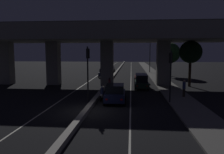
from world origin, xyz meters
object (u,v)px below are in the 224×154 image
object	(u,v)px
car_dark_blue_lead_oncoming	(104,73)
pedestrian_on_sidewalk	(184,88)
car_dark_green_second	(141,81)
motorcycle_white_filtering_near	(102,94)
car_dark_blue_lead	(115,93)
car_dark_red_third	(140,78)
street_lamp	(149,54)
traffic_light_left_of_median	(88,64)
motorcycle_red_filtering_mid	(109,84)
traffic_light_right_of_median	(171,68)
car_dark_blue_second_oncoming	(110,68)

from	to	relation	value
car_dark_blue_lead_oncoming	pedestrian_on_sidewalk	distance (m)	22.19
car_dark_green_second	motorcycle_white_filtering_near	xyz separation A→B (m)	(-4.33, -8.02, -0.37)
car_dark_blue_lead	car_dark_blue_lead_oncoming	bearing A→B (deg)	8.43
car_dark_green_second	car_dark_red_third	xyz separation A→B (m)	(0.09, 6.02, -0.25)
car_dark_blue_lead	car_dark_blue_lead_oncoming	xyz separation A→B (m)	(-3.77, 22.09, -0.05)
street_lamp	traffic_light_left_of_median	bearing A→B (deg)	-104.57
car_dark_red_third	motorcycle_white_filtering_near	xyz separation A→B (m)	(-4.41, -14.04, -0.12)
street_lamp	car_dark_blue_lead	world-z (taller)	street_lamp
car_dark_green_second	motorcycle_red_filtering_mid	world-z (taller)	car_dark_green_second
pedestrian_on_sidewalk	street_lamp	bearing A→B (deg)	92.89
street_lamp	motorcycle_red_filtering_mid	bearing A→B (deg)	-106.30
street_lamp	car_dark_blue_lead_oncoming	world-z (taller)	street_lamp
car_dark_blue_lead	car_dark_green_second	world-z (taller)	car_dark_green_second
traffic_light_right_of_median	street_lamp	distance (m)	31.97
car_dark_green_second	car_dark_blue_lead_oncoming	xyz separation A→B (m)	(-6.68, 13.14, -0.13)
traffic_light_right_of_median	pedestrian_on_sidewalk	xyz separation A→B (m)	(1.92, 2.61, -2.34)
car_dark_green_second	motorcycle_red_filtering_mid	distance (m)	4.37
traffic_light_right_of_median	motorcycle_red_filtering_mid	size ratio (longest dim) A/B	2.50
car_dark_blue_lead_oncoming	motorcycle_white_filtering_near	size ratio (longest dim) A/B	2.37
motorcycle_white_filtering_near	car_dark_green_second	bearing A→B (deg)	-24.61
car_dark_blue_lead	motorcycle_white_filtering_near	size ratio (longest dim) A/B	2.25
car_dark_green_second	traffic_light_right_of_median	bearing A→B (deg)	-164.98
car_dark_green_second	pedestrian_on_sidewalk	xyz separation A→B (m)	(4.20, -6.20, 0.07)
street_lamp	car_dark_green_second	size ratio (longest dim) A/B	1.61
car_dark_green_second	motorcycle_white_filtering_near	bearing A→B (deg)	152.11
traffic_light_left_of_median	car_dark_green_second	world-z (taller)	traffic_light_left_of_median
car_dark_blue_lead	car_dark_blue_lead_oncoming	size ratio (longest dim) A/B	0.95
street_lamp	car_dark_blue_lead	size ratio (longest dim) A/B	1.95
car_dark_blue_second_oncoming	pedestrian_on_sidewalk	distance (m)	34.52
car_dark_blue_lead_oncoming	motorcycle_red_filtering_mid	distance (m)	14.16
car_dark_blue_second_oncoming	motorcycle_red_filtering_mid	world-z (taller)	car_dark_blue_second_oncoming
traffic_light_left_of_median	motorcycle_white_filtering_near	xyz separation A→B (m)	(1.25, 0.79, -3.05)
car_dark_red_third	car_dark_blue_second_oncoming	distance (m)	21.63
car_dark_blue_lead	motorcycle_white_filtering_near	xyz separation A→B (m)	(-1.41, 0.93, -0.29)
motorcycle_white_filtering_near	traffic_light_right_of_median	bearing A→B (deg)	-93.03
traffic_light_right_of_median	car_dark_green_second	distance (m)	9.41
motorcycle_white_filtering_near	pedestrian_on_sidewalk	distance (m)	8.74
car_dark_green_second	pedestrian_on_sidewalk	size ratio (longest dim) A/B	2.66
traffic_light_left_of_median	traffic_light_right_of_median	bearing A→B (deg)	0.03
car_dark_red_third	pedestrian_on_sidewalk	xyz separation A→B (m)	(4.12, -12.21, 0.32)
car_dark_green_second	motorcycle_white_filtering_near	size ratio (longest dim) A/B	2.72
street_lamp	motorcycle_white_filtering_near	world-z (taller)	street_lamp
car_dark_red_third	pedestrian_on_sidewalk	bearing A→B (deg)	-160.64
motorcycle_red_filtering_mid	street_lamp	bearing A→B (deg)	-17.58
car_dark_blue_lead	pedestrian_on_sidewalk	xyz separation A→B (m)	(7.12, 2.75, 0.15)
car_dark_blue_lead_oncoming	motorcycle_white_filtering_near	xyz separation A→B (m)	(2.36, -21.16, -0.24)
street_lamp	motorcycle_red_filtering_mid	distance (m)	25.26
car_dark_red_third	motorcycle_red_filtering_mid	size ratio (longest dim) A/B	2.07
street_lamp	pedestrian_on_sidewalk	distance (m)	29.58
car_dark_blue_lead	car_dark_blue_second_oncoming	xyz separation A→B (m)	(-3.87, 35.48, -0.16)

